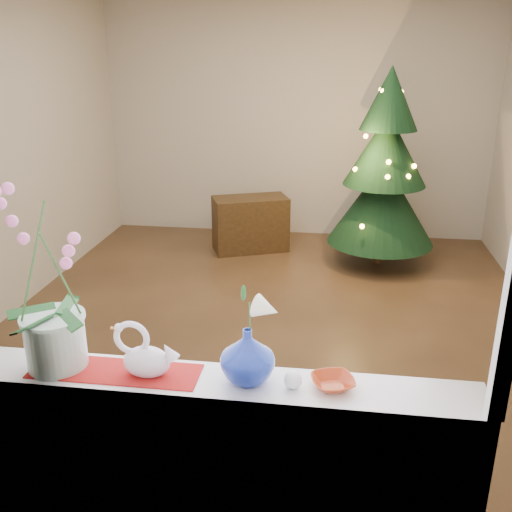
{
  "coord_description": "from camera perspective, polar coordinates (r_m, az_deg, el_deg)",
  "views": [
    {
      "loc": [
        0.47,
        -4.3,
        2.17
      ],
      "look_at": [
        0.07,
        -1.4,
        1.1
      ],
      "focal_mm": 40.0,
      "sensor_mm": 36.0,
      "label": 1
    }
  ],
  "objects": [
    {
      "name": "orchid_pot",
      "position": [
        2.39,
        -20.14,
        -2.35
      ],
      "size": [
        0.29,
        0.29,
        0.77
      ],
      "primitive_type": null,
      "rotation": [
        0.0,
        0.0,
        -0.11
      ],
      "color": "beige",
      "rests_on": "windowsill"
    },
    {
      "name": "wall_back",
      "position": [
        6.86,
        4.09,
        13.2
      ],
      "size": [
        4.5,
        0.1,
        2.7
      ],
      "primitive_type": "cube",
      "color": "#BEB5A6",
      "rests_on": "ground"
    },
    {
      "name": "window_frame",
      "position": [
        1.94,
        -6.36,
        6.07
      ],
      "size": [
        2.22,
        0.06,
        1.6
      ],
      "primitive_type": null,
      "color": "white",
      "rests_on": "windowsill"
    },
    {
      "name": "blue_vase",
      "position": [
        2.26,
        -0.86,
        -9.54
      ],
      "size": [
        0.28,
        0.28,
        0.26
      ],
      "primitive_type": "imported",
      "rotation": [
        0.0,
        0.0,
        -0.15
      ],
      "color": "navy",
      "rests_on": "windowsill"
    },
    {
      "name": "xmas_tree",
      "position": [
        6.0,
        12.75,
        8.47
      ],
      "size": [
        1.15,
        1.15,
        2.02
      ],
      "primitive_type": null,
      "rotation": [
        0.0,
        0.0,
        -0.05
      ],
      "color": "black",
      "rests_on": "ground"
    },
    {
      "name": "window_apron",
      "position": [
        2.57,
        -5.14,
        -22.32
      ],
      "size": [
        2.2,
        0.08,
        0.88
      ],
      "primitive_type": "cube",
      "color": "white",
      "rests_on": "ground"
    },
    {
      "name": "amber_dish",
      "position": [
        2.29,
        7.69,
        -12.51
      ],
      "size": [
        0.18,
        0.18,
        0.04
      ],
      "primitive_type": "imported",
      "rotation": [
        0.0,
        0.0,
        0.34
      ],
      "color": "#A22F11",
      "rests_on": "windowsill"
    },
    {
      "name": "swan",
      "position": [
        2.34,
        -10.96,
        -9.28
      ],
      "size": [
        0.29,
        0.22,
        0.22
      ],
      "primitive_type": null,
      "rotation": [
        0.0,
        0.0,
        -0.42
      ],
      "color": "silver",
      "rests_on": "windowsill"
    },
    {
      "name": "paperweight",
      "position": [
        2.27,
        3.72,
        -12.25
      ],
      "size": [
        0.09,
        0.09,
        0.07
      ],
      "primitive_type": "sphere",
      "rotation": [
        0.0,
        0.0,
        -0.3
      ],
      "color": "white",
      "rests_on": "windowsill"
    },
    {
      "name": "ground",
      "position": [
        4.84,
        1.54,
        -6.54
      ],
      "size": [
        5.0,
        5.0,
        0.0
      ],
      "primitive_type": "plane",
      "color": "#3C2818",
      "rests_on": "ground"
    },
    {
      "name": "side_table",
      "position": [
        6.42,
        -0.56,
        3.23
      ],
      "size": [
        0.91,
        0.68,
        0.61
      ],
      "primitive_type": "cube",
      "rotation": [
        0.0,
        0.0,
        0.38
      ],
      "color": "black",
      "rests_on": "ground"
    },
    {
      "name": "wall_front",
      "position": [
        2.03,
        -6.19,
        -3.77
      ],
      "size": [
        4.5,
        0.1,
        2.7
      ],
      "primitive_type": "cube",
      "color": "#BEB5A6",
      "rests_on": "ground"
    },
    {
      "name": "runner",
      "position": [
        2.45,
        -13.89,
        -11.12
      ],
      "size": [
        0.7,
        0.2,
        0.01
      ],
      "primitive_type": "cube",
      "color": "maroon",
      "rests_on": "windowsill"
    },
    {
      "name": "windowsill",
      "position": [
        2.35,
        -5.0,
        -12.55
      ],
      "size": [
        2.2,
        0.26,
        0.04
      ],
      "primitive_type": "cube",
      "color": "white",
      "rests_on": "window_apron"
    },
    {
      "name": "lily",
      "position": [
        2.16,
        -0.9,
        -4.26
      ],
      "size": [
        0.14,
        0.08,
        0.2
      ],
      "primitive_type": null,
      "color": "white",
      "rests_on": "blue_vase"
    }
  ]
}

